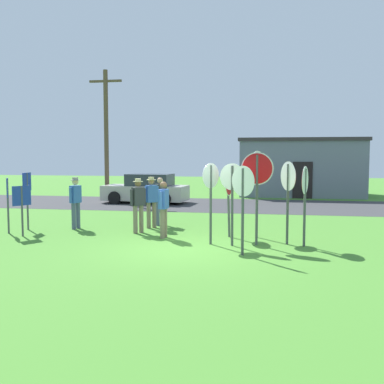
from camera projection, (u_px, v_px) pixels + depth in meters
The scene contains 21 objects.
ground_plane at pixel (183, 249), 11.93m from camera, with size 80.00×80.00×0.00m, color #47842D.
street_asphalt at pixel (226, 205), 22.49m from camera, with size 60.00×6.40×0.01m, color #38383A.
building_background at pixel (300, 167), 28.11m from camera, with size 7.39×5.01×3.49m.
utility_pole at pixel (106, 133), 24.53m from camera, with size 1.80×0.24×7.04m.
parked_car_on_street at pixel (147, 190), 23.47m from camera, with size 4.40×2.22×1.51m.
stop_sign_low_front at pixel (288, 188), 12.48m from camera, with size 0.39×0.72×2.30m.
stop_sign_leaning_right at pixel (257, 181), 12.33m from camera, with size 0.89×0.14×2.56m.
stop_sign_rear_right at pixel (305, 192), 12.21m from camera, with size 0.22×0.73×2.18m.
stop_sign_center_cluster at pixel (243, 194), 11.11m from camera, with size 0.59×0.49×2.22m.
stop_sign_far_back at pixel (232, 190), 12.27m from camera, with size 0.70×0.25×2.25m.
stop_sign_rear_left at pixel (229, 189), 13.63m from camera, with size 0.16×0.89×2.14m.
stop_sign_nearest at pixel (257, 179), 13.51m from camera, with size 0.39×0.65×2.60m.
stop_sign_tallest at pixel (211, 190), 12.48m from camera, with size 0.37×0.59×2.25m.
person_near_signs at pixel (164, 206), 13.51m from camera, with size 0.26×0.57×1.69m.
person_in_teal at pixel (76, 200), 15.18m from camera, with size 0.31×0.55×1.74m.
person_holding_notes at pixel (138, 202), 14.36m from camera, with size 0.41×0.45×1.74m.
person_in_blue at pixel (151, 199), 15.35m from camera, with size 0.43×0.43×1.74m.
person_with_sunhat at pixel (160, 198), 15.95m from camera, with size 0.41×0.45×1.69m.
info_panel_leftmost at pixel (22, 202), 13.77m from camera, with size 0.33×0.53×1.54m.
info_panel_middle at pixel (8, 195), 14.27m from camera, with size 0.32×0.53×1.75m.
info_panel_rightmost at pixel (27, 190), 14.97m from camera, with size 0.08×0.60×1.90m.
Camera 1 is at (2.36, -11.53, 2.47)m, focal length 42.40 mm.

